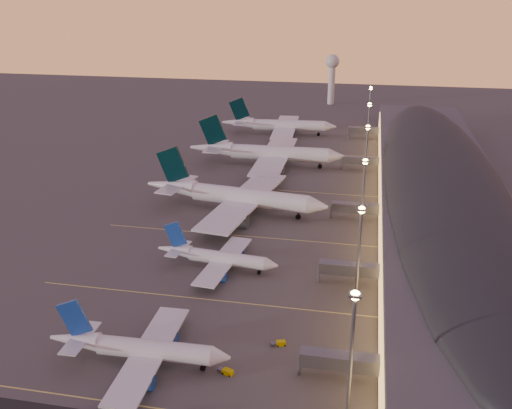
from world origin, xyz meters
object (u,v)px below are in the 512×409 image
object	(u,v)px
airliner_narrow_south	(139,349)
airliner_wide_mid	(266,153)
airliner_narrow_north	(217,257)
radar_tower	(332,71)
baggage_tug_a	(226,371)
baggage_tug_b	(279,343)
airliner_wide_far	(279,125)
airliner_wide_near	(234,196)

from	to	relation	value
airliner_narrow_south	airliner_wide_mid	size ratio (longest dim) A/B	0.57
airliner_wide_mid	airliner_narrow_north	bearing A→B (deg)	-88.01
radar_tower	baggage_tug_a	size ratio (longest dim) A/B	9.18
airliner_wide_mid	baggage_tug_b	world-z (taller)	airliner_wide_mid
airliner_wide_mid	airliner_wide_far	world-z (taller)	airliner_wide_mid
airliner_narrow_south	baggage_tug_b	world-z (taller)	airliner_narrow_south
airliner_wide_mid	baggage_tug_b	distance (m)	135.16
baggage_tug_b	baggage_tug_a	bearing A→B (deg)	-147.33
airliner_wide_near	radar_tower	size ratio (longest dim) A/B	2.06
airliner_wide_mid	radar_tower	world-z (taller)	radar_tower
airliner_narrow_south	baggage_tug_a	world-z (taller)	airliner_narrow_south
airliner_wide_near	baggage_tug_b	world-z (taller)	airliner_wide_near
airliner_wide_far	radar_tower	bearing A→B (deg)	73.68
airliner_narrow_north	airliner_wide_mid	world-z (taller)	airliner_wide_mid
airliner_wide_far	baggage_tug_b	xyz separation A→B (m)	(30.77, -189.16, -4.57)
airliner_wide_far	radar_tower	world-z (taller)	radar_tower
airliner_narrow_south	airliner_wide_near	size ratio (longest dim) A/B	0.58
airliner_wide_mid	airliner_wide_near	bearing A→B (deg)	-91.54
airliner_narrow_north	airliner_wide_far	size ratio (longest dim) A/B	0.58
airliner_narrow_south	baggage_tug_b	size ratio (longest dim) A/B	11.32
radar_tower	baggage_tug_a	distance (m)	293.25
airliner_wide_far	baggage_tug_b	world-z (taller)	airliner_wide_far
airliner_wide_near	baggage_tug_b	distance (m)	81.37
airliner_wide_far	baggage_tug_b	bearing A→B (deg)	-84.50
airliner_narrow_north	airliner_wide_mid	size ratio (longest dim) A/B	0.52
airliner_narrow_south	radar_tower	bearing A→B (deg)	85.07
airliner_wide_far	baggage_tug_a	size ratio (longest dim) A/B	17.16
airliner_wide_near	airliner_wide_far	distance (m)	113.01
airliner_narrow_north	airliner_narrow_south	bearing A→B (deg)	-89.84
radar_tower	airliner_wide_near	bearing A→B (deg)	-94.97
baggage_tug_a	airliner_wide_mid	bearing A→B (deg)	116.38
airliner_narrow_north	baggage_tug_a	bearing A→B (deg)	-66.86
airliner_narrow_south	airliner_wide_far	bearing A→B (deg)	89.38
airliner_narrow_north	baggage_tug_b	bearing A→B (deg)	-49.37
airliner_wide_mid	airliner_wide_far	xyz separation A→B (m)	(-3.58, 56.87, -0.63)
airliner_wide_near	baggage_tug_a	size ratio (longest dim) A/B	18.86
airliner_wide_far	airliner_wide_mid	bearing A→B (deg)	-90.14
airliner_wide_near	baggage_tug_a	bearing A→B (deg)	-69.65
baggage_tug_a	baggage_tug_b	world-z (taller)	baggage_tug_a
radar_tower	baggage_tug_b	xyz separation A→B (m)	(10.34, -280.76, -21.44)
airliner_wide_mid	radar_tower	bearing A→B (deg)	82.96
baggage_tug_a	airliner_wide_near	bearing A→B (deg)	121.48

